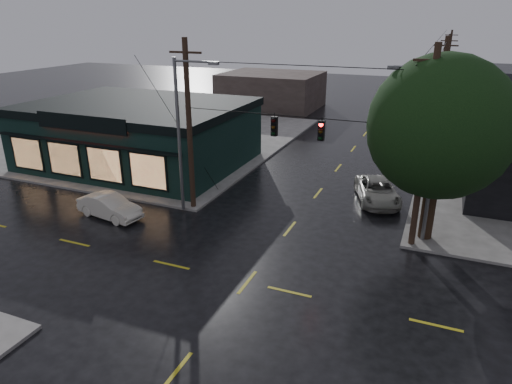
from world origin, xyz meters
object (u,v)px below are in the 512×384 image
at_px(utility_pole_ne, 411,246).
at_px(suv_silver, 377,191).
at_px(corner_tree, 440,128).
at_px(utility_pole_nw, 194,208).
at_px(sedan_cream, 110,206).

height_order(utility_pole_ne, suv_silver, utility_pole_ne).
distance_m(corner_tree, utility_pole_nw, 14.93).
bearing_deg(corner_tree, suv_silver, 125.31).
relative_size(corner_tree, suv_silver, 1.87).
relative_size(utility_pole_nw, utility_pole_ne, 1.00).
bearing_deg(corner_tree, utility_pole_nw, -175.60).
height_order(utility_pole_nw, suv_silver, utility_pole_nw).
height_order(utility_pole_ne, sedan_cream, utility_pole_ne).
relative_size(sedan_cream, suv_silver, 0.82).
relative_size(utility_pole_ne, suv_silver, 1.98).
bearing_deg(utility_pole_nw, utility_pole_ne, 0.00).
xyz_separation_m(sedan_cream, suv_silver, (14.26, 8.66, 0.02)).
bearing_deg(utility_pole_ne, suv_silver, 115.23).
bearing_deg(utility_pole_nw, sedan_cream, -141.62).
bearing_deg(suv_silver, corner_tree, -73.52).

